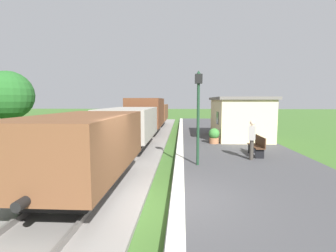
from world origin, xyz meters
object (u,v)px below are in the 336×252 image
at_px(station_hut, 239,117).
at_px(bench_near_hut, 257,146).
at_px(tree_trackside_far, 8,96).
at_px(lamp_post_near, 198,100).
at_px(person_waiting, 252,138).
at_px(potted_planter, 214,136).
at_px(freight_train, 140,120).

height_order(station_hut, bench_near_hut, station_hut).
relative_size(bench_near_hut, tree_trackside_far, 0.33).
bearing_deg(lamp_post_near, person_waiting, 24.01).
relative_size(station_hut, person_waiting, 3.39).
bearing_deg(potted_planter, bench_near_hut, -63.90).
xyz_separation_m(bench_near_hut, lamp_post_near, (-2.87, -1.88, 2.08)).
xyz_separation_m(potted_planter, lamp_post_near, (-1.28, -5.13, 2.08)).
relative_size(freight_train, potted_planter, 28.38).
xyz_separation_m(lamp_post_near, tree_trackside_far, (-10.97, 4.69, 0.30)).
xyz_separation_m(station_hut, potted_planter, (-1.99, -2.54, -0.93)).
bearing_deg(station_hut, bench_near_hut, -93.92).
distance_m(station_hut, tree_trackside_far, 14.63).
xyz_separation_m(freight_train, potted_planter, (4.81, -2.28, -0.76)).
distance_m(person_waiting, lamp_post_near, 3.07).
bearing_deg(freight_train, station_hut, 2.21).
bearing_deg(person_waiting, bench_near_hut, -97.00).
xyz_separation_m(freight_train, bench_near_hut, (6.40, -5.53, -0.76)).
height_order(bench_near_hut, lamp_post_near, lamp_post_near).
distance_m(bench_near_hut, tree_trackside_far, 14.33).
bearing_deg(lamp_post_near, bench_near_hut, 33.14).
xyz_separation_m(station_hut, person_waiting, (-0.89, -6.61, -0.47)).
xyz_separation_m(potted_planter, tree_trackside_far, (-12.26, -0.44, 2.37)).
bearing_deg(bench_near_hut, person_waiting, -121.02).
bearing_deg(potted_planter, station_hut, 51.91).
bearing_deg(freight_train, tree_trackside_far, -159.94).
relative_size(freight_train, station_hut, 4.48).
bearing_deg(bench_near_hut, freight_train, 139.19).
bearing_deg(bench_near_hut, tree_trackside_far, 168.54).
bearing_deg(freight_train, lamp_post_near, -64.52).
relative_size(station_hut, bench_near_hut, 3.87).
relative_size(person_waiting, lamp_post_near, 0.46).
relative_size(freight_train, lamp_post_near, 7.03).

